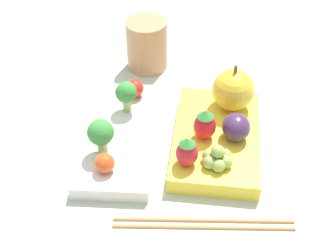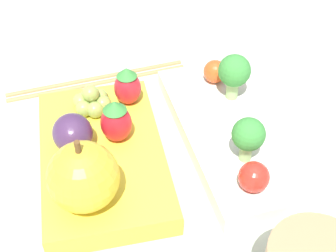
{
  "view_description": "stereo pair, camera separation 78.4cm",
  "coord_description": "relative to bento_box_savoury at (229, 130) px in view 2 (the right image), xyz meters",
  "views": [
    {
      "loc": [
        -0.47,
        0.02,
        0.44
      ],
      "look_at": [
        -0.01,
        -0.0,
        0.03
      ],
      "focal_mm": 50.0,
      "sensor_mm": 36.0,
      "label": 1
    },
    {
      "loc": [
        0.29,
        -0.12,
        0.34
      ],
      "look_at": [
        -0.01,
        -0.0,
        0.03
      ],
      "focal_mm": 50.0,
      "sensor_mm": 36.0,
      "label": 2
    }
  ],
  "objects": [
    {
      "name": "ground_plane",
      "position": [
        0.0,
        -0.06,
        -0.01
      ],
      "size": [
        4.0,
        4.0,
        0.0
      ],
      "primitive_type": "plane",
      "color": "#ADB7A3"
    },
    {
      "name": "bento_box_savoury",
      "position": [
        0.0,
        0.0,
        0.0
      ],
      "size": [
        0.22,
        0.12,
        0.02
      ],
      "color": "silver",
      "rests_on": "ground_plane"
    },
    {
      "name": "bento_box_fruit",
      "position": [
        -0.01,
        -0.13,
        0.0
      ],
      "size": [
        0.2,
        0.14,
        0.02
      ],
      "color": "yellow",
      "rests_on": "ground_plane"
    },
    {
      "name": "broccoli_floret_0",
      "position": [
        -0.04,
        0.02,
        0.04
      ],
      "size": [
        0.03,
        0.03,
        0.05
      ],
      "color": "#93B770",
      "rests_on": "bento_box_savoury"
    },
    {
      "name": "broccoli_floret_1",
      "position": [
        0.05,
        -0.01,
        0.04
      ],
      "size": [
        0.03,
        0.03,
        0.05
      ],
      "color": "#93B770",
      "rests_on": "bento_box_savoury"
    },
    {
      "name": "cherry_tomato_0",
      "position": [
        -0.07,
        0.02,
        0.02
      ],
      "size": [
        0.03,
        0.03,
        0.03
      ],
      "color": "#DB4C1E",
      "rests_on": "bento_box_savoury"
    },
    {
      "name": "cherry_tomato_1",
      "position": [
        0.08,
        -0.02,
        0.02
      ],
      "size": [
        0.03,
        0.03,
        0.03
      ],
      "color": "red",
      "rests_on": "bento_box_savoury"
    },
    {
      "name": "apple",
      "position": [
        0.04,
        -0.16,
        0.04
      ],
      "size": [
        0.06,
        0.06,
        0.07
      ],
      "color": "gold",
      "rests_on": "bento_box_fruit"
    },
    {
      "name": "strawberry_0",
      "position": [
        -0.02,
        -0.11,
        0.04
      ],
      "size": [
        0.03,
        0.03,
        0.05
      ],
      "color": "red",
      "rests_on": "bento_box_fruit"
    },
    {
      "name": "strawberry_1",
      "position": [
        -0.06,
        -0.09,
        0.03
      ],
      "size": [
        0.03,
        0.03,
        0.04
      ],
      "color": "red",
      "rests_on": "bento_box_fruit"
    },
    {
      "name": "plum",
      "position": [
        -0.02,
        -0.15,
        0.03
      ],
      "size": [
        0.04,
        0.04,
        0.04
      ],
      "color": "#42284C",
      "rests_on": "bento_box_fruit"
    },
    {
      "name": "grape_cluster",
      "position": [
        -0.07,
        -0.12,
        0.02
      ],
      "size": [
        0.04,
        0.04,
        0.03
      ],
      "color": "#8EA84C",
      "rests_on": "bento_box_fruit"
    },
    {
      "name": "chopsticks_pair",
      "position": [
        -0.14,
        -0.1,
        -0.01
      ],
      "size": [
        0.03,
        0.21,
        0.01
      ],
      "color": "#A37547",
      "rests_on": "ground_plane"
    }
  ]
}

